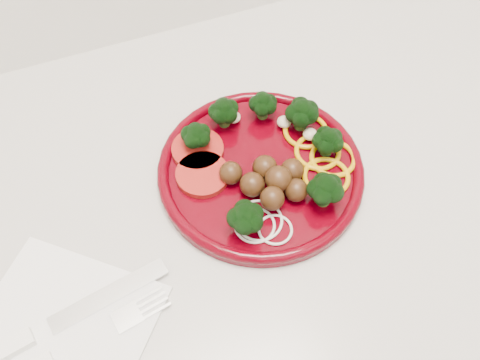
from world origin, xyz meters
name	(u,v)px	position (x,y,z in m)	size (l,w,h in m)	color
counter	(273,311)	(0.00, 1.70, 0.45)	(2.40, 0.60, 0.90)	silver
plate	(263,165)	(-0.03, 1.72, 0.92)	(0.24, 0.24, 0.05)	#430008
napkin	(58,336)	(-0.29, 1.61, 0.90)	(0.17, 0.17, 0.00)	white
knife	(26,339)	(-0.32, 1.62, 0.91)	(0.24, 0.06, 0.01)	silver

